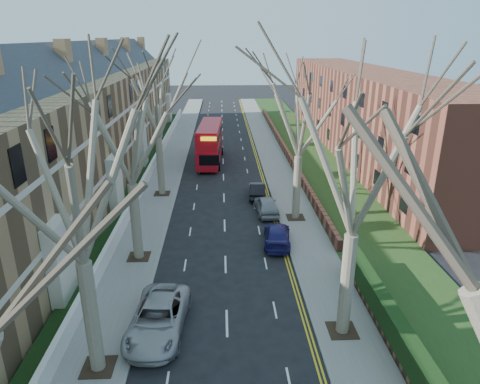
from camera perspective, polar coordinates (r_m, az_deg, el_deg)
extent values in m
cube|color=slate|center=(50.55, -9.10, 4.06)|extent=(3.00, 102.00, 0.12)
cube|color=slate|center=(50.58, 4.56, 4.26)|extent=(3.00, 102.00, 0.12)
cube|color=#95724C|center=(43.44, -20.96, 7.06)|extent=(9.00, 78.00, 10.00)
cube|color=#2A2D34|center=(42.62, -21.99, 14.92)|extent=(4.67, 78.00, 4.67)
cube|color=beige|center=(42.59, -15.00, 5.39)|extent=(0.12, 78.00, 0.35)
cube|color=beige|center=(41.88, -15.43, 10.02)|extent=(0.12, 78.00, 0.35)
cube|color=brown|center=(55.86, 16.19, 10.26)|extent=(8.00, 54.00, 10.00)
cube|color=brown|center=(54.50, 5.86, 5.94)|extent=(0.35, 54.00, 0.90)
cube|color=white|center=(43.06, -12.45, 1.76)|extent=(0.30, 78.00, 1.00)
cube|color=#203D16|center=(51.29, 9.58, 4.37)|extent=(6.00, 102.00, 0.06)
cylinder|color=#675D49|center=(19.70, -19.19, -15.53)|extent=(0.64, 0.64, 5.25)
cube|color=#2D2116|center=(21.29, -18.33, -21.28)|extent=(1.40, 1.40, 0.05)
cylinder|color=#675D49|center=(28.20, -13.72, -3.88)|extent=(0.64, 0.64, 5.07)
cube|color=#2D2116|center=(29.30, -13.31, -8.39)|extent=(1.40, 1.40, 0.05)
cylinder|color=#675D49|center=(39.29, -10.57, 3.37)|extent=(0.60, 0.60, 5.25)
cube|color=#2D2116|center=(40.11, -10.34, -0.20)|extent=(1.40, 1.40, 0.05)
cylinder|color=#675D49|center=(21.35, 14.02, -11.93)|extent=(0.64, 0.64, 5.25)
cube|color=#2D2116|center=(22.82, 13.45, -17.50)|extent=(1.40, 1.40, 0.05)
cylinder|color=#675D49|center=(33.72, 7.59, 0.56)|extent=(0.60, 0.60, 5.07)
cube|color=#2D2116|center=(34.65, 7.40, -3.37)|extent=(1.40, 1.40, 0.05)
cube|color=#B20C17|center=(49.62, -3.99, 5.54)|extent=(2.89, 10.35, 2.05)
cube|color=#B20C17|center=(49.16, -4.04, 7.74)|extent=(2.86, 9.84, 1.86)
cube|color=black|center=(49.51, -4.00, 6.01)|extent=(2.86, 9.53, 0.84)
cube|color=black|center=(49.14, -4.05, 7.85)|extent=(2.85, 9.33, 0.84)
imported|color=#A3A2A8|center=(22.31, -10.86, -16.21)|extent=(3.00, 5.78, 1.56)
imported|color=navy|center=(30.34, 4.95, -5.75)|extent=(2.31, 4.66, 1.30)
imported|color=gray|center=(35.27, 3.55, -1.77)|extent=(1.94, 4.30, 1.43)
imported|color=black|center=(38.88, 2.32, 0.29)|extent=(1.71, 4.11, 1.32)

